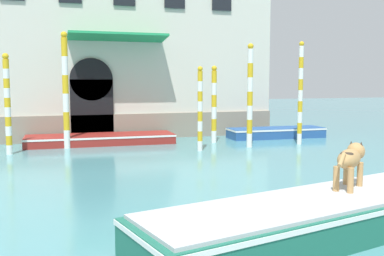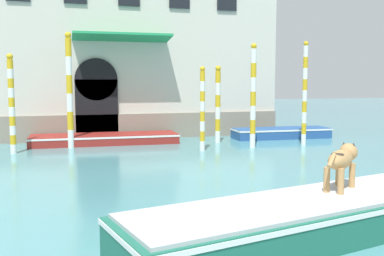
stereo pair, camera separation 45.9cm
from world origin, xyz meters
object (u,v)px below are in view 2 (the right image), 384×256
Objects in this scene: boat_moored_far at (281,133)px; mooring_pole_4 at (70,90)px; mooring_pole_2 at (253,95)px; mooring_pole_5 at (305,93)px; boat_moored_near_palazzo at (105,139)px; mooring_pole_1 at (218,104)px; dog_on_deck at (342,160)px; mooring_pole_3 at (12,104)px; boat_foreground at (333,212)px; mooring_pole_0 at (202,109)px.

mooring_pole_4 is (-9.68, -0.43, 2.09)m from boat_moored_far.
mooring_pole_5 reaches higher than mooring_pole_2.
mooring_pole_1 is at bearing -11.14° from boat_moored_near_palazzo.
mooring_pole_3 is at bearing 85.16° from dog_on_deck.
dog_on_deck is at bearing -73.44° from boat_moored_near_palazzo.
mooring_pole_1 is 0.72× the size of mooring_pole_4.
boat_foreground is at bearing -99.05° from mooring_pole_1.
mooring_pole_0 is (0.52, 9.62, 1.29)m from boat_foreground.
boat_moored_far is at bearing 54.05° from boat_foreground.
mooring_pole_5 is (4.65, 0.40, 0.55)m from mooring_pole_0.
mooring_pole_3 reaches higher than mooring_pole_0.
boat_moored_near_palazzo is 4.28m from mooring_pole_3.
dog_on_deck reaches higher than boat_moored_near_palazzo.
boat_moored_near_palazzo is 2.70m from mooring_pole_4.
boat_moored_near_palazzo is (-3.33, 12.37, -1.03)m from dog_on_deck.
mooring_pole_5 is at bearing 4.97° from mooring_pole_0.
boat_moored_near_palazzo is 4.86m from mooring_pole_0.
mooring_pole_3 is (-8.34, -0.67, 0.17)m from mooring_pole_1.
mooring_pole_4 reaches higher than dog_on_deck.
dog_on_deck is 0.25× the size of mooring_pole_5.
mooring_pole_4 reaches higher than mooring_pole_5.
boat_foreground is at bearing -105.55° from mooring_pole_2.
mooring_pole_5 reaches higher than boat_moored_near_palazzo.
mooring_pole_4 is (-6.24, 0.26, 0.64)m from mooring_pole_1.
boat_moored_far is 1.43× the size of mooring_pole_0.
mooring_pole_0 is (-4.77, -2.70, 1.40)m from boat_moored_far.
mooring_pole_2 reaches higher than mooring_pole_3.
dog_on_deck is at bearing -116.32° from mooring_pole_5.
mooring_pole_0 is 5.45m from mooring_pole_4.
boat_moored_near_palazzo is 1.36× the size of mooring_pole_4.
mooring_pole_5 is (3.32, -1.60, 0.50)m from mooring_pole_1.
dog_on_deck is 0.32× the size of mooring_pole_1.
dog_on_deck is 12.85m from boat_moored_near_palazzo.
mooring_pole_2 is at bearing -62.89° from mooring_pole_1.
boat_moored_far is 3.80m from mooring_pole_1.
mooring_pole_4 reaches higher than boat_moored_far.
mooring_pole_4 is (-4.77, 11.55, 1.10)m from dog_on_deck.
mooring_pole_3 is (-7.01, 1.34, 0.23)m from mooring_pole_0.
dog_on_deck is at bearing -57.12° from mooring_pole_3.
boat_foreground is at bearing -93.09° from mooring_pole_0.
dog_on_deck is 12.67m from mooring_pole_3.
boat_moored_near_palazzo is at bearing 161.73° from mooring_pole_5.
mooring_pole_2 is (0.90, -1.75, 0.42)m from mooring_pole_1.
dog_on_deck is 9.87m from mooring_pole_2.
boat_foreground is 1.91× the size of mooring_pole_5.
boat_moored_far is 1.07× the size of mooring_pole_5.
dog_on_deck is 12.99m from boat_moored_far.
mooring_pole_1 is (-3.44, -0.69, 1.45)m from boat_moored_far.
boat_moored_far is 11.97m from mooring_pole_3.
mooring_pole_4 is (2.10, 0.93, 0.47)m from mooring_pole_3.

